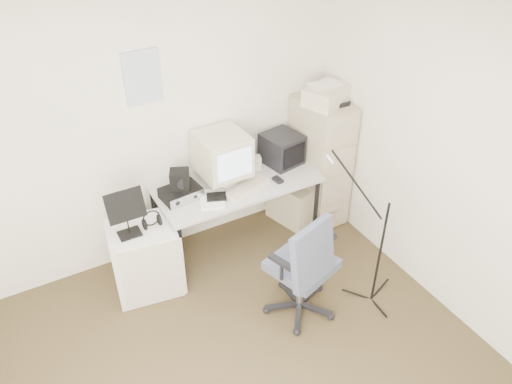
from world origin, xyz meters
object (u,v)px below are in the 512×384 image
desk (238,214)px  side_cart (145,258)px  filing_cabinet (319,162)px  office_chair (302,263)px

desk → side_cart: 0.99m
filing_cabinet → desk: bearing=-178.2°
desk → filing_cabinet: bearing=1.8°
filing_cabinet → desk: 0.99m
office_chair → side_cart: bearing=122.4°
desk → office_chair: office_chair is taller
filing_cabinet → office_chair: 1.38m
filing_cabinet → desk: filing_cabinet is taller
filing_cabinet → office_chair: filing_cabinet is taller
side_cart → desk: bearing=16.6°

